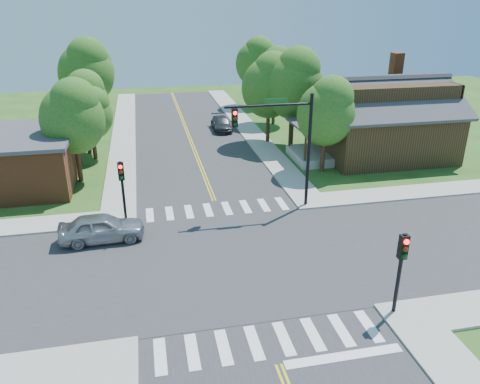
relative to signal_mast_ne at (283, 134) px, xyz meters
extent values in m
plane|color=#234D18|center=(-3.91, -5.59, -4.85)|extent=(100.00, 100.00, 0.00)
cube|color=#2D2D30|center=(-3.91, -5.59, -4.83)|extent=(10.00, 90.00, 0.04)
cube|color=#2D2D30|center=(-3.91, -5.59, -4.83)|extent=(90.00, 10.00, 0.04)
cube|color=#2D2D30|center=(-3.91, -5.59, -4.85)|extent=(10.20, 10.20, 0.06)
cube|color=#9E9B93|center=(2.19, 19.41, -4.78)|extent=(2.20, 40.00, 0.14)
cube|color=#9E9B93|center=(-10.01, 19.41, -4.78)|extent=(2.20, 40.00, 0.14)
cube|color=white|center=(-8.11, 0.61, -4.80)|extent=(0.45, 2.00, 0.01)
cube|color=white|center=(-6.91, 0.61, -4.80)|extent=(0.45, 2.00, 0.01)
cube|color=white|center=(-5.71, 0.61, -4.80)|extent=(0.45, 2.00, 0.01)
cube|color=white|center=(-4.51, 0.61, -4.80)|extent=(0.45, 2.00, 0.01)
cube|color=white|center=(-3.31, 0.61, -4.80)|extent=(0.45, 2.00, 0.01)
cube|color=white|center=(-2.11, 0.61, -4.80)|extent=(0.45, 2.00, 0.01)
cube|color=white|center=(-0.91, 0.61, -4.80)|extent=(0.45, 2.00, 0.01)
cube|color=white|center=(0.29, 0.61, -4.80)|extent=(0.45, 2.00, 0.01)
cube|color=white|center=(-8.11, -11.79, -4.80)|extent=(0.45, 2.00, 0.01)
cube|color=white|center=(-6.91, -11.79, -4.80)|extent=(0.45, 2.00, 0.01)
cube|color=white|center=(-5.71, -11.79, -4.80)|extent=(0.45, 2.00, 0.01)
cube|color=white|center=(-4.51, -11.79, -4.80)|extent=(0.45, 2.00, 0.01)
cube|color=white|center=(-3.31, -11.79, -4.80)|extent=(0.45, 2.00, 0.01)
cube|color=white|center=(-2.11, -11.79, -4.80)|extent=(0.45, 2.00, 0.01)
cube|color=white|center=(-0.91, -11.79, -4.80)|extent=(0.45, 2.00, 0.01)
cube|color=white|center=(0.29, -11.79, -4.80)|extent=(0.45, 2.00, 0.01)
cube|color=gold|center=(-4.01, 20.66, -4.80)|extent=(0.10, 37.50, 0.01)
cube|color=gold|center=(-3.81, 20.66, -4.80)|extent=(0.10, 37.50, 0.01)
cube|color=white|center=(-1.41, -13.19, -4.85)|extent=(4.60, 0.45, 0.09)
cylinder|color=black|center=(1.69, 0.01, -1.25)|extent=(0.20, 0.20, 7.20)
cylinder|color=black|center=(-0.91, 0.01, 1.75)|extent=(5.20, 0.14, 0.14)
cube|color=#19591E|center=(-0.51, -0.04, 2.00)|extent=(1.40, 0.04, 0.30)
cube|color=black|center=(-2.91, 0.01, 1.12)|extent=(0.34, 0.28, 1.05)
sphere|color=#FF0C0C|center=(-2.91, -0.16, 1.44)|extent=(0.22, 0.22, 0.22)
sphere|color=#3F2605|center=(-2.91, -0.16, 1.12)|extent=(0.22, 0.22, 0.22)
sphere|color=#05330F|center=(-2.91, -0.16, 0.80)|extent=(0.22, 0.22, 0.22)
cylinder|color=black|center=(1.69, -11.19, -2.95)|extent=(0.16, 0.16, 3.80)
cube|color=black|center=(1.69, -11.19, -1.63)|extent=(0.34, 0.28, 1.05)
sphere|color=#FF0C0C|center=(1.69, -11.36, -1.31)|extent=(0.22, 0.22, 0.22)
sphere|color=#3F2605|center=(1.69, -11.36, -1.63)|extent=(0.22, 0.22, 0.22)
sphere|color=#05330F|center=(1.69, -11.36, -1.95)|extent=(0.22, 0.22, 0.22)
cylinder|color=black|center=(-9.51, 0.01, -2.95)|extent=(0.16, 0.16, 3.80)
cube|color=black|center=(-9.51, 0.01, -1.63)|extent=(0.34, 0.28, 1.05)
sphere|color=#FF0C0C|center=(-9.51, -0.16, -1.31)|extent=(0.22, 0.22, 0.22)
sphere|color=#3F2605|center=(-9.51, -0.16, -1.63)|extent=(0.22, 0.22, 0.22)
sphere|color=#05330F|center=(-9.51, -0.16, -1.95)|extent=(0.22, 0.22, 0.22)
cube|color=black|center=(11.29, 8.61, -2.85)|extent=(10.00, 8.00, 4.00)
cube|color=#9E9B93|center=(4.99, 8.61, -4.50)|extent=(2.60, 4.50, 0.70)
cylinder|color=black|center=(3.89, 6.61, -3.25)|extent=(0.18, 0.18, 2.50)
cylinder|color=black|center=(3.89, 10.61, -3.25)|extent=(0.18, 0.18, 2.50)
cube|color=#38383D|center=(4.99, 8.61, -1.90)|extent=(2.80, 4.80, 0.18)
cube|color=brown|center=(13.79, 12.11, -1.30)|extent=(0.90, 0.90, 7.11)
cylinder|color=#382314|center=(5.06, 5.90, -3.50)|extent=(0.34, 0.34, 2.71)
ellipsoid|color=#1E5418|center=(5.06, 5.90, -0.44)|extent=(4.27, 4.06, 4.70)
sphere|color=#1E5418|center=(5.36, 5.70, 0.85)|extent=(3.13, 3.13, 3.13)
cylinder|color=#382314|center=(4.74, 12.73, -3.24)|extent=(0.34, 0.34, 3.22)
ellipsoid|color=#1E5418|center=(4.74, 12.73, 0.41)|extent=(5.09, 4.83, 5.59)
sphere|color=#1E5418|center=(5.04, 12.53, 1.93)|extent=(3.73, 3.73, 3.73)
cylinder|color=#382314|center=(5.26, 20.52, -3.38)|extent=(0.34, 0.34, 2.94)
ellipsoid|color=#1E5418|center=(5.26, 20.52, -0.05)|extent=(4.64, 4.41, 5.11)
sphere|color=#1E5418|center=(5.56, 20.32, 1.34)|extent=(3.41, 3.41, 3.41)
cylinder|color=#382314|center=(5.47, 29.28, -3.33)|extent=(0.34, 0.34, 3.05)
ellipsoid|color=#1E5418|center=(5.47, 29.28, 0.12)|extent=(4.81, 4.57, 5.29)
sphere|color=#1E5418|center=(5.77, 29.08, 1.56)|extent=(3.53, 3.53, 3.53)
cylinder|color=#382314|center=(-12.82, 7.58, -3.46)|extent=(0.34, 0.34, 2.78)
ellipsoid|color=#1E5418|center=(-12.82, 7.58, -0.32)|extent=(4.38, 4.17, 4.82)
sphere|color=#1E5418|center=(-12.52, 7.38, 1.00)|extent=(3.22, 3.22, 3.22)
cylinder|color=#382314|center=(-12.74, 14.06, -3.53)|extent=(0.34, 0.34, 2.63)
ellipsoid|color=#1E5418|center=(-12.74, 14.06, -0.55)|extent=(4.16, 3.95, 4.58)
sphere|color=#1E5418|center=(-12.44, 13.86, 0.70)|extent=(3.05, 3.05, 3.05)
cylinder|color=#382314|center=(-13.09, 22.24, -3.18)|extent=(0.34, 0.34, 3.33)
ellipsoid|color=#1E5418|center=(-13.09, 22.24, 0.59)|extent=(5.27, 5.00, 5.79)
sphere|color=#1E5418|center=(-12.79, 22.04, 2.17)|extent=(3.86, 3.86, 3.86)
cylinder|color=#382314|center=(-13.00, 31.73, -3.52)|extent=(0.34, 0.34, 2.67)
ellipsoid|color=#1E5418|center=(-13.00, 31.73, -0.50)|extent=(4.21, 4.00, 4.63)
sphere|color=#1E5418|center=(-12.70, 31.53, 0.77)|extent=(3.09, 3.09, 3.09)
cylinder|color=#382314|center=(2.93, 14.05, -3.33)|extent=(0.34, 0.34, 3.03)
ellipsoid|color=#1E5418|center=(2.93, 14.05, 0.10)|extent=(4.79, 4.55, 5.27)
sphere|color=#1E5418|center=(3.23, 13.85, 1.53)|extent=(3.51, 3.51, 3.51)
cylinder|color=#382314|center=(-12.15, 12.52, -3.74)|extent=(0.34, 0.34, 2.23)
ellipsoid|color=#1E5418|center=(-12.15, 12.52, -1.22)|extent=(3.52, 3.34, 3.87)
sphere|color=#1E5418|center=(-11.85, 12.32, -0.16)|extent=(2.58, 2.58, 2.58)
imported|color=#A5A7AC|center=(-10.72, -2.09, -4.08)|extent=(2.13, 4.66, 1.55)
imported|color=#2E3133|center=(-0.48, 19.09, -4.21)|extent=(2.03, 4.49, 1.27)
camera|label=1|loc=(-8.01, -25.76, 7.59)|focal=35.00mm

